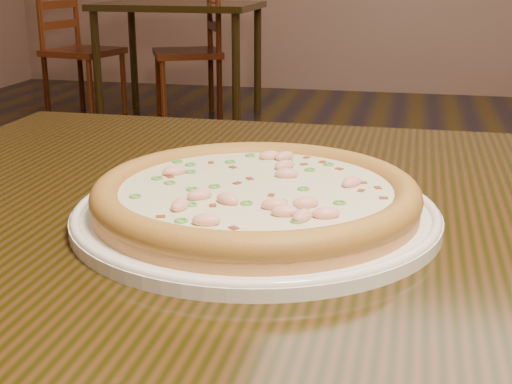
% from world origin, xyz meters
% --- Properties ---
extents(hero_table, '(1.20, 0.80, 0.75)m').
position_xyz_m(hero_table, '(-0.16, -0.60, 0.65)').
color(hero_table, black).
rests_on(hero_table, ground).
extents(plate, '(0.36, 0.36, 0.02)m').
position_xyz_m(plate, '(-0.28, -0.65, 0.76)').
color(plate, white).
rests_on(plate, hero_table).
extents(pizza, '(0.32, 0.32, 0.03)m').
position_xyz_m(pizza, '(-0.28, -0.65, 0.78)').
color(pizza, '#D08546').
rests_on(pizza, plate).
extents(bg_table_left, '(1.00, 0.70, 0.75)m').
position_xyz_m(bg_table_left, '(-1.65, 3.18, 0.65)').
color(bg_table_left, black).
rests_on(bg_table_left, ground).
extents(chair_a, '(0.50, 0.50, 0.95)m').
position_xyz_m(chair_a, '(-2.35, 3.13, 0.44)').
color(chair_a, '#52190B').
rests_on(chair_a, ground).
extents(chair_b, '(0.56, 0.56, 0.95)m').
position_xyz_m(chair_b, '(-1.55, 3.22, 0.44)').
color(chair_b, '#52190B').
rests_on(chair_b, ground).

